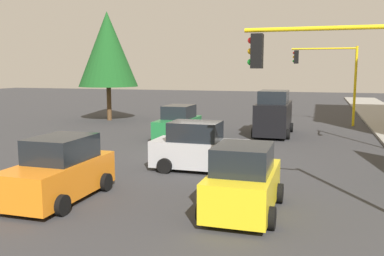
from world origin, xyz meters
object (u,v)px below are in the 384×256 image
car_silver (199,148)px  car_yellow (243,182)px  traffic_signal_far_left (329,70)px  traffic_signal_near_left (342,80)px  car_green (178,124)px  car_orange (60,171)px  delivery_van_black (274,114)px  tree_opposite_side (108,49)px

car_silver → car_yellow: (4.47, 2.61, -0.00)m
traffic_signal_far_left → traffic_signal_near_left: traffic_signal_far_left is taller
car_green → traffic_signal_far_left: bearing=136.9°
car_yellow → car_orange: bearing=-85.4°
traffic_signal_far_left → car_silver: 17.11m
delivery_van_black → car_silver: delivery_van_black is taller
traffic_signal_far_left → car_orange: (20.93, -8.30, -3.13)m
car_green → car_yellow: 12.87m
car_silver → car_yellow: same height
traffic_signal_far_left → traffic_signal_near_left: (20.00, -0.06, -0.26)m
traffic_signal_near_left → car_green: bearing=-142.6°
traffic_signal_near_left → car_green: traffic_signal_near_left is taller
car_yellow → tree_opposite_side: bearing=-142.6°
tree_opposite_side → car_yellow: size_ratio=2.35×
car_orange → car_yellow: 5.74m
traffic_signal_near_left → tree_opposite_side: (-18.00, -16.64, 1.85)m
delivery_van_black → car_silver: 10.35m
traffic_signal_far_left → car_yellow: traffic_signal_far_left is taller
tree_opposite_side → car_green: (7.02, 8.25, -4.72)m
tree_opposite_side → car_silver: size_ratio=2.24×
traffic_signal_near_left → tree_opposite_side: 24.58m
delivery_van_black → car_silver: bearing=-10.6°
traffic_signal_near_left → tree_opposite_side: tree_opposite_side is taller
delivery_van_black → traffic_signal_far_left: bearing=150.7°
tree_opposite_side → car_orange: tree_opposite_side is taller
traffic_signal_far_left → tree_opposite_side: (2.00, -16.70, 1.59)m
traffic_signal_far_left → car_green: (9.02, -8.45, -3.13)m
tree_opposite_side → delivery_van_black: (3.83, 13.42, -4.33)m
traffic_signal_far_left → car_yellow: bearing=-7.2°
car_green → car_orange: same height
traffic_signal_far_left → car_green: 12.75m
traffic_signal_far_left → car_orange: 22.73m
traffic_signal_near_left → car_yellow: (0.47, -2.51, -2.87)m
traffic_signal_near_left → delivery_van_black: size_ratio=1.10×
traffic_signal_far_left → car_yellow: 20.87m
traffic_signal_far_left → car_yellow: size_ratio=1.57×
delivery_van_black → car_green: size_ratio=1.18×
car_silver → car_yellow: bearing=30.3°
tree_opposite_side → car_yellow: (18.47, 14.12, -4.72)m
traffic_signal_near_left → car_silver: size_ratio=1.39×
traffic_signal_near_left → car_orange: 8.77m
car_silver → car_yellow: 5.18m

